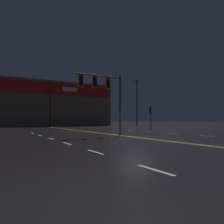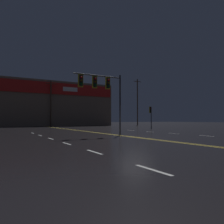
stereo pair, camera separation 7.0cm
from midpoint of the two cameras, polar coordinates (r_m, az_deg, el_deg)
The scene contains 6 objects.
ground_plane at distance 16.51m, azimuth 6.10°, elevation -6.57°, with size 200.00×200.00×0.00m, color black.
road_markings at distance 15.97m, azimuth 13.33°, elevation -6.66°, with size 17.25×60.00×0.01m.
traffic_signal_median at distance 17.96m, azimuth -2.82°, elevation 6.63°, with size 4.27×0.36×5.14m.
traffic_signal_corner_northeast at distance 34.13m, azimuth 10.14°, elevation -0.10°, with size 0.42×0.36×3.35m.
building_backdrop at distance 51.01m, azimuth -18.51°, elevation 1.93°, with size 31.19×10.23×9.51m.
utility_pole_row at distance 46.07m, azimuth -15.32°, elevation 3.16°, with size 47.07×0.26×11.60m.
Camera 2 is at (-9.51, -13.43, 1.29)m, focal length 35.00 mm.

